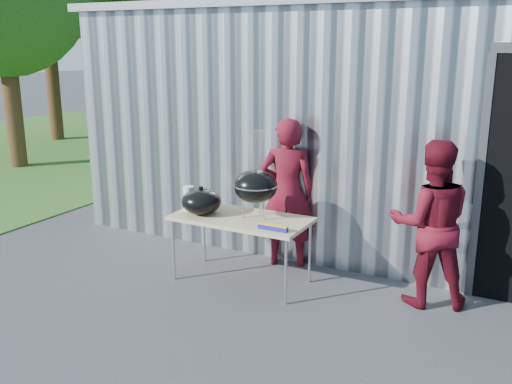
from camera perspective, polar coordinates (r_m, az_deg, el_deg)
The scene contains 11 objects.
ground at distance 5.69m, azimuth -3.58°, elevation -12.44°, with size 80.00×80.00×0.00m, color #363639.
building at distance 9.13m, azimuth 16.64°, elevation 7.44°, with size 8.20×6.20×3.10m.
grass_patch at distance 15.78m, azimuth -20.59°, elevation 4.30°, with size 10.00×12.00×0.02m, color #2D591E.
folding_table at distance 6.25m, azimuth -1.50°, elevation -2.86°, with size 1.50×0.75×0.75m.
kettle_grill at distance 6.12m, azimuth -0.06°, elevation 1.18°, with size 0.48×0.48×0.95m.
grill_lid at distance 6.33m, azimuth -5.49°, elevation -0.95°, with size 0.44×0.44×0.32m.
paper_towels at distance 6.48m, azimuth -6.74°, elevation -0.64°, with size 0.12×0.12×0.28m, color white.
white_tub at distance 6.65m, azimuth -4.84°, elevation -1.01°, with size 0.20×0.15×0.10m, color white.
foil_box at distance 5.79m, azimuth 1.71°, elevation -3.56°, with size 0.32×0.05×0.06m.
person_cook at distance 6.71m, azimuth 3.14°, elevation -0.09°, with size 0.65×0.42×1.77m, color #5B0D1A.
person_bystander at distance 5.94m, azimuth 17.06°, elevation -3.06°, with size 0.82×0.64×1.70m, color #5B0D1A.
Camera 1 is at (2.66, -4.32, 2.59)m, focal length 40.00 mm.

